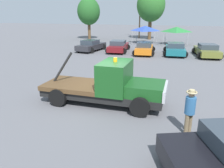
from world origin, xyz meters
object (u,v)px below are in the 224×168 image
parked_car_teal (175,49)px  canopy_tent_blue (145,28)px  person_near_truck (190,108)px  parked_car_olive (207,50)px  tree_center (89,12)px  traffic_cone (122,83)px  parked_car_orange (144,48)px  parked_car_charcoal (91,46)px  canopy_tent_green (176,29)px  tree_left (151,5)px  utility_pole (140,10)px  parked_car_maroon (118,46)px  tow_truck (110,86)px

parked_car_teal → canopy_tent_blue: size_ratio=1.43×
person_near_truck → parked_car_olive: 17.07m
tree_center → traffic_cone: (12.51, -23.90, -4.41)m
parked_car_orange → parked_car_olive: bearing=-91.1°
parked_car_charcoal → parked_car_teal: (9.78, 0.40, 0.00)m
parked_car_teal → canopy_tent_green: size_ratio=1.44×
parked_car_orange → canopy_tent_blue: (-1.55, 9.45, 1.57)m
parked_car_teal → tree_center: tree_center is taller
person_near_truck → tree_center: bearing=156.3°
tree_left → utility_pole: size_ratio=0.89×
traffic_cone → utility_pole: 28.93m
person_near_truck → parked_car_charcoal: size_ratio=0.37×
canopy_tent_blue → canopy_tent_green: 4.55m
parked_car_maroon → tree_center: bearing=30.8°
person_near_truck → utility_pole: 33.98m
parked_car_maroon → parked_car_olive: size_ratio=1.03×
parked_car_maroon → tree_left: size_ratio=0.59×
canopy_tent_green → traffic_cone: (-2.31, -21.03, -1.92)m
parked_car_charcoal → parked_car_teal: size_ratio=0.98×
parked_car_charcoal → utility_pole: 16.93m
tow_truck → tree_left: (-2.46, 29.51, 4.75)m
parked_car_orange → tree_left: tree_left is taller
tow_truck → traffic_cone: (-0.11, 2.72, -0.67)m
tow_truck → person_near_truck: 4.12m
utility_pole → person_near_truck: bearing=-75.9°
tow_truck → parked_car_maroon: bearing=103.8°
parked_car_charcoal → traffic_cone: size_ratio=8.53×
canopy_tent_blue → parked_car_olive: bearing=-47.9°
parked_car_maroon → parked_car_orange: same height
parked_car_teal → tree_center: size_ratio=0.69×
person_near_truck → parked_car_maroon: 18.75m
canopy_tent_blue → person_near_truck: bearing=-76.9°
tree_left → person_near_truck: bearing=-78.9°
person_near_truck → parked_car_maroon: person_near_truck is taller
parked_car_maroon → parked_car_teal: bearing=-97.3°
parked_car_charcoal → parked_car_orange: same height
canopy_tent_blue → utility_pole: utility_pole is taller
parked_car_charcoal → parked_car_olive: 13.00m
utility_pole → parked_car_olive: bearing=-56.9°
tow_truck → parked_car_teal: 15.39m
tree_left → utility_pole: 2.60m
parked_car_charcoal → utility_pole: (2.73, 16.13, 4.36)m
parked_car_olive → tree_center: bearing=50.6°
tree_left → canopy_tent_green: bearing=-51.0°
parked_car_maroon → tree_center: size_ratio=0.72×
parked_car_olive → tree_left: bearing=22.3°
parked_car_charcoal → canopy_tent_green: canopy_tent_green is taller
canopy_tent_blue → traffic_cone: 21.53m
parked_car_maroon → tree_left: bearing=-12.6°
tree_left → traffic_cone: (2.35, -26.79, -5.42)m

